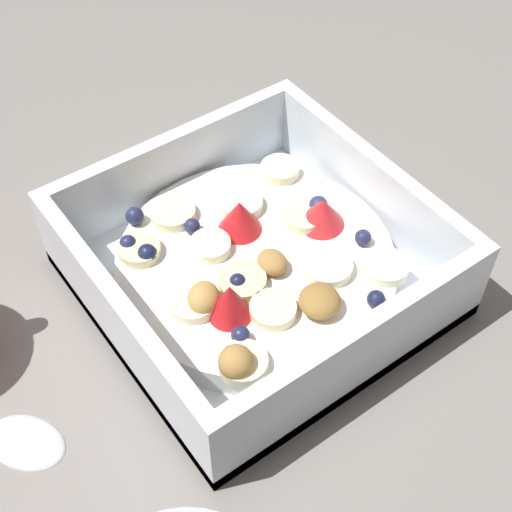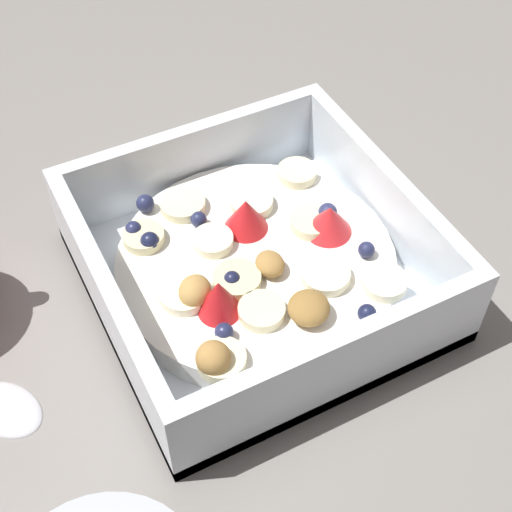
# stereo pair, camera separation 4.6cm
# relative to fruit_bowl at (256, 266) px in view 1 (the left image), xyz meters

# --- Properties ---
(ground_plane) EXTENTS (2.40, 2.40, 0.00)m
(ground_plane) POSITION_rel_fruit_bowl_xyz_m (-0.02, -0.02, -0.02)
(ground_plane) COLOR gray
(fruit_bowl) EXTENTS (0.20, 0.20, 0.06)m
(fruit_bowl) POSITION_rel_fruit_bowl_xyz_m (0.00, 0.00, 0.00)
(fruit_bowl) COLOR white
(fruit_bowl) RESTS_ON ground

